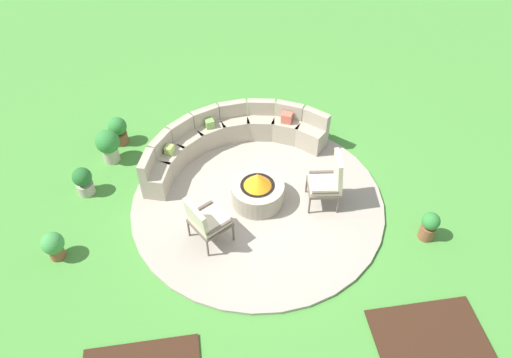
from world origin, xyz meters
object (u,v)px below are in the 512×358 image
object	(u,v)px
curved_stone_bench	(228,139)
potted_plant_2	(83,181)
potted_plant_3	(108,144)
lounge_chair_front_right	(329,180)
fire_pit	(258,191)
potted_plant_4	(53,245)
potted_plant_1	(118,130)
lounge_chair_front_left	(205,220)
potted_plant_0	(429,226)

from	to	relation	value
curved_stone_bench	potted_plant_2	size ratio (longest dim) A/B	6.39
potted_plant_2	potted_plant_3	size ratio (longest dim) A/B	0.81
lounge_chair_front_right	potted_plant_3	xyz separation A→B (m)	(-4.13, 1.89, -0.21)
fire_pit	potted_plant_4	size ratio (longest dim) A/B	1.77
curved_stone_bench	lounge_chair_front_right	world-z (taller)	lounge_chair_front_right
fire_pit	potted_plant_4	distance (m)	3.70
lounge_chair_front_right	potted_plant_2	xyz separation A→B (m)	(-4.57, 1.01, -0.32)
potted_plant_2	potted_plant_3	bearing A→B (deg)	63.64
lounge_chair_front_right	potted_plant_4	xyz separation A→B (m)	(-4.92, -0.50, -0.32)
potted_plant_1	potted_plant_2	size ratio (longest dim) A/B	1.05
curved_stone_bench	lounge_chair_front_left	bearing A→B (deg)	-105.41
potted_plant_1	potted_plant_3	distance (m)	0.58
fire_pit	curved_stone_bench	world-z (taller)	curved_stone_bench
lounge_chair_front_right	potted_plant_3	world-z (taller)	lounge_chair_front_right
potted_plant_0	potted_plant_2	bearing A→B (deg)	161.47
potted_plant_0	potted_plant_4	bearing A→B (deg)	175.13
curved_stone_bench	potted_plant_3	world-z (taller)	curved_stone_bench
potted_plant_4	lounge_chair_front_right	bearing A→B (deg)	5.79
lounge_chair_front_left	lounge_chair_front_right	size ratio (longest dim) A/B	0.90
fire_pit	potted_plant_1	size ratio (longest dim) A/B	1.56
potted_plant_1	potted_plant_4	distance (m)	3.09
fire_pit	curved_stone_bench	size ratio (longest dim) A/B	0.26
lounge_chair_front_left	potted_plant_4	distance (m)	2.62
fire_pit	lounge_chair_front_left	bearing A→B (deg)	-142.02
lounge_chair_front_left	lounge_chair_front_right	world-z (taller)	lounge_chair_front_right
lounge_chair_front_right	potted_plant_2	world-z (taller)	lounge_chair_front_right
fire_pit	potted_plant_4	world-z (taller)	fire_pit
lounge_chair_front_right	potted_plant_1	bearing A→B (deg)	65.48
curved_stone_bench	potted_plant_0	size ratio (longest dim) A/B	6.55
lounge_chair_front_right	curved_stone_bench	bearing A→B (deg)	50.73
fire_pit	potted_plant_2	world-z (taller)	fire_pit
curved_stone_bench	lounge_chair_front_left	distance (m)	2.43
curved_stone_bench	fire_pit	bearing A→B (deg)	-75.95
potted_plant_0	lounge_chair_front_right	bearing A→B (deg)	146.27
curved_stone_bench	potted_plant_0	distance (m)	4.30
potted_plant_1	potted_plant_4	bearing A→B (deg)	-107.90
curved_stone_bench	potted_plant_4	size ratio (longest dim) A/B	6.89
fire_pit	potted_plant_1	distance (m)	3.47
lounge_chair_front_left	potted_plant_2	bearing A→B (deg)	-156.27
potted_plant_1	potted_plant_3	size ratio (longest dim) A/B	0.86
lounge_chair_front_left	lounge_chair_front_right	distance (m)	2.39
curved_stone_bench	potted_plant_4	xyz separation A→B (m)	(-3.24, -2.25, -0.07)
potted_plant_2	potted_plant_1	bearing A→B (deg)	67.37
curved_stone_bench	lounge_chair_front_left	world-z (taller)	lounge_chair_front_left
lounge_chair_front_right	potted_plant_3	size ratio (longest dim) A/B	1.53
potted_plant_4	lounge_chair_front_left	bearing A→B (deg)	-1.67
lounge_chair_front_left	potted_plant_3	bearing A→B (deg)	-174.92
potted_plant_0	potted_plant_3	distance (m)	6.42
lounge_chair_front_right	potted_plant_4	world-z (taller)	lounge_chair_front_right
curved_stone_bench	potted_plant_4	distance (m)	3.95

